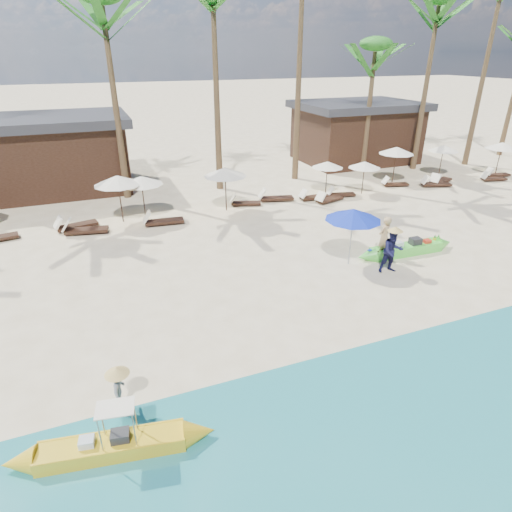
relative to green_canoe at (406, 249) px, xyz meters
name	(u,v)px	position (x,y,z in m)	size (l,w,h in m)	color
ground	(283,311)	(-6.60, -2.11, -0.22)	(240.00, 240.00, 0.00)	beige
wet_sand_strip	(374,423)	(-6.60, -7.11, -0.22)	(240.00, 4.50, 0.01)	tan
green_canoe	(406,249)	(0.00, 0.00, 0.00)	(5.13, 0.76, 0.65)	#51D641
yellow_canoe	(112,446)	(-12.18, -5.79, -0.02)	(4.76, 1.09, 1.24)	gold
tourist	(384,237)	(-1.11, 0.12, 0.65)	(0.64, 0.42, 1.74)	tan
vendor_green	(392,251)	(-1.64, -1.09, 0.65)	(0.84, 0.66, 1.74)	#16163D
vendor_yellow	(120,389)	(-11.87, -4.64, 0.45)	(0.63, 0.36, 0.98)	gray
blue_umbrella	(353,214)	(-2.75, 0.05, 1.86)	(2.14, 2.14, 2.30)	#99999E
resort_parasol_4	(118,180)	(-10.60, 8.16, 1.88)	(2.26, 2.26, 2.33)	#351F15
lounger_4_left	(83,229)	(-12.47, 7.20, 0.01)	(2.07, 0.99, 0.68)	#351F15
lounger_4_right	(74,225)	(-12.86, 7.94, 0.00)	(2.02, 0.99, 0.66)	#351F15
resort_parasol_5	(141,180)	(-9.49, 8.27, 1.73)	(2.10, 2.10, 2.16)	#351F15
lounger_5_left	(161,221)	(-8.90, 7.03, 0.00)	(1.98, 0.78, 0.66)	#351F15
resort_parasol_6	(225,172)	(-5.32, 7.88, 1.85)	(2.23, 2.23, 2.29)	#351F15
lounger_6_left	(244,202)	(-4.19, 8.27, -0.03)	(1.76, 1.03, 0.57)	#351F15
lounger_6_right	(274,197)	(-2.34, 8.38, 0.00)	(2.05, 1.05, 0.67)	#351F15
resort_parasol_7	(328,165)	(1.14, 8.67, 1.49)	(1.84, 1.84, 1.89)	#351F15
lounger_7_left	(313,196)	(-0.19, 7.81, -0.02)	(1.79, 0.56, 0.61)	#351F15
lounger_7_right	(328,199)	(0.41, 7.11, -0.02)	(1.88, 1.02, 0.61)	#351F15
resort_parasol_8	(365,165)	(3.07, 7.78, 1.51)	(1.86, 1.86, 1.92)	#351F15
lounger_8_left	(340,194)	(1.52, 7.73, -0.03)	(1.71, 0.87, 0.56)	#351F15
resort_parasol_9	(397,150)	(6.35, 9.18, 1.81)	(2.18, 2.18, 2.25)	#351F15
lounger_9_left	(394,183)	(5.80, 8.33, -0.03)	(1.73, 0.94, 0.56)	#351F15
lounger_9_right	(434,183)	(8.09, 7.36, -0.01)	(1.95, 1.14, 0.63)	#351F15
resort_parasol_10	(444,148)	(10.37, 9.42, 1.61)	(1.97, 1.97, 2.03)	#351F15
lounger_10_left	(440,180)	(8.92, 7.78, 0.00)	(2.03, 1.21, 0.66)	#351F15
lounger_10_right	(492,178)	(12.57, 7.03, -0.03)	(1.75, 0.91, 0.57)	#351F15
resort_parasol_11	(502,146)	(14.02, 8.08, 1.76)	(2.13, 2.13, 2.20)	#351F15
lounger_11_left	(496,174)	(13.61, 7.68, -0.02)	(1.78, 0.80, 0.58)	#351F15
palm_3	(105,30)	(-9.95, 12.16, 8.36)	(2.08, 2.08, 10.52)	brown
palm_4	(213,13)	(-4.45, 11.90, 9.23)	(2.08, 2.08, 11.70)	brown
palm_6	(374,61)	(6.24, 12.41, 6.83)	(2.08, 2.08, 8.51)	brown
palm_7	(435,27)	(9.97, 11.57, 8.77)	(2.08, 2.08, 11.08)	brown
palm_8	(498,8)	(14.47, 11.22, 9.96)	(2.08, 2.08, 12.70)	brown
pavilion_west	(35,154)	(-14.60, 15.39, 1.97)	(10.80, 6.60, 4.30)	#351F15
pavilion_east	(356,131)	(7.40, 15.39, 1.98)	(8.80, 6.60, 4.30)	#351F15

